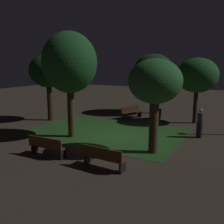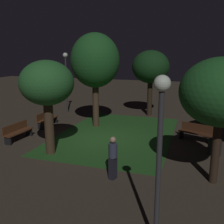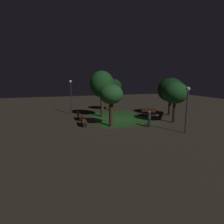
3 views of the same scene
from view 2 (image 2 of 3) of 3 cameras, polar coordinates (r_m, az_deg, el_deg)
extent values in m
plane|color=#3D3328|center=(13.79, -2.14, -6.11)|extent=(60.00, 60.00, 0.00)
cube|color=#23511E|center=(14.69, 0.95, -4.87)|extent=(8.87, 6.14, 0.01)
cube|color=#512D19|center=(16.67, -13.97, -1.50)|extent=(1.81, 0.50, 0.06)
cube|color=#512D19|center=(16.72, -14.62, -0.68)|extent=(1.80, 0.08, 0.40)
cube|color=black|center=(17.39, -12.56, -1.64)|extent=(0.08, 0.38, 0.42)
cube|color=black|center=(16.08, -15.39, -3.00)|extent=(0.08, 0.38, 0.42)
cube|color=#512D19|center=(14.45, -19.87, -4.13)|extent=(1.83, 0.59, 0.06)
cube|color=#512D19|center=(14.53, -20.56, -3.15)|extent=(1.80, 0.17, 0.40)
cube|color=black|center=(15.10, -17.80, -4.21)|extent=(0.10, 0.39, 0.42)
cube|color=black|center=(13.97, -21.96, -5.92)|extent=(0.10, 0.39, 0.42)
cube|color=#422314|center=(14.10, 18.08, -4.41)|extent=(1.09, 1.85, 0.06)
cube|color=#422314|center=(14.23, 18.45, -3.32)|extent=(0.70, 1.70, 0.40)
cube|color=black|center=(13.93, 21.08, -5.90)|extent=(0.39, 0.21, 0.42)
cube|color=black|center=(14.46, 15.05, -4.78)|extent=(0.39, 0.21, 0.42)
cylinder|color=#423021|center=(11.95, -13.66, -3.02)|extent=(0.42, 0.42, 2.58)
ellipsoid|color=#28662D|center=(11.58, -14.17, 6.24)|extent=(2.35, 2.35, 1.96)
cylinder|color=#2D2116|center=(18.98, 8.29, 3.41)|extent=(0.36, 0.36, 2.80)
ellipsoid|color=#143816|center=(18.75, 8.50, 9.81)|extent=(2.63, 2.63, 2.32)
cylinder|color=#423021|center=(15.93, -3.61, 2.51)|extent=(0.39, 0.39, 3.24)
ellipsoid|color=#1E5623|center=(15.67, -3.74, 11.25)|extent=(2.91, 2.91, 3.22)
cylinder|color=#2D2116|center=(9.75, 21.87, -7.60)|extent=(0.28, 0.28, 2.48)
ellipsoid|color=#1E5623|center=(9.27, 22.91, 4.06)|extent=(2.74, 2.74, 2.31)
cylinder|color=#333338|center=(19.86, -10.00, 5.77)|extent=(0.12, 0.12, 4.16)
sphere|color=white|center=(19.71, -10.25, 12.22)|extent=(0.36, 0.36, 0.36)
cylinder|color=#333338|center=(6.05, 10.16, -13.14)|extent=(0.12, 0.12, 3.74)
sphere|color=white|center=(5.48, 11.00, 6.21)|extent=(0.36, 0.36, 0.36)
cylinder|color=black|center=(12.57, 21.63, -7.24)|extent=(0.58, 0.58, 0.73)
cube|color=black|center=(9.61, 0.19, -12.23)|extent=(0.33, 0.28, 0.84)
cylinder|color=#33384C|center=(9.34, 0.20, -8.45)|extent=(0.32, 0.32, 0.52)
sphere|color=tan|center=(9.20, 0.20, -6.13)|extent=(0.22, 0.22, 0.22)
camera|label=1|loc=(17.72, -51.56, 6.28)|focal=40.05mm
camera|label=3|loc=(14.06, -105.80, -2.21)|focal=30.17mm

